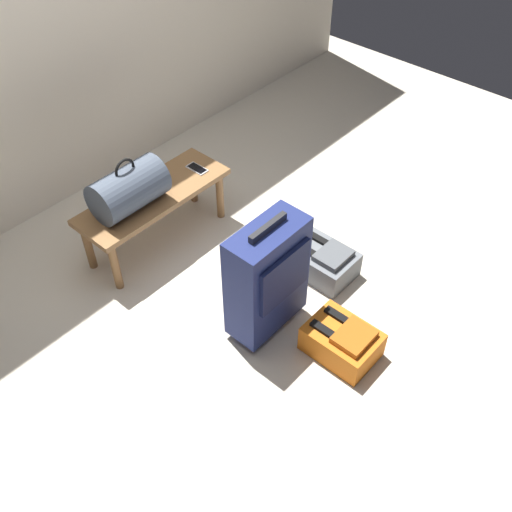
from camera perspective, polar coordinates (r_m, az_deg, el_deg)
ground_plane at (r=3.47m, az=-1.93°, el=-4.15°), size 6.60×6.60×0.00m
bench at (r=3.67m, az=-9.94°, el=5.33°), size 1.00×0.36×0.39m
duffel_bag_slate at (r=3.48m, az=-12.37°, el=6.43°), size 0.44×0.26×0.34m
cell_phone at (r=3.79m, az=-5.80°, el=8.51°), size 0.07×0.14×0.01m
suitcase_upright_navy at (r=3.06m, az=1.15°, el=-2.10°), size 0.45×0.24×0.75m
backpack_grey at (r=3.57m, az=6.63°, el=-0.54°), size 0.28×0.38×0.21m
backpack_orange at (r=3.19m, az=8.45°, el=-8.25°), size 0.28×0.38×0.21m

